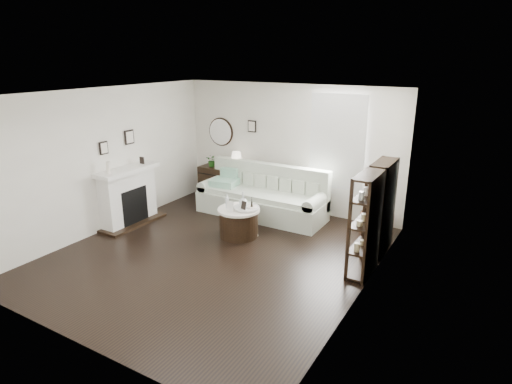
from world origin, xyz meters
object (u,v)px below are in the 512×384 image
Objects in this scene: pedestal_table at (246,209)px; drum_table at (239,222)px; dresser at (224,184)px; sofa at (263,199)px.

drum_table is at bearing -158.04° from pedestal_table.
pedestal_table is at bearing -44.85° from dresser.
sofa reaches higher than drum_table.
pedestal_table reaches higher than drum_table.
pedestal_table is (1.55, -1.54, 0.15)m from dresser.
drum_table is 0.30m from pedestal_table.
sofa is 1.23m from drum_table.
dresser is 1.50× the size of drum_table.
sofa is at bearing 104.58° from pedestal_table.
drum_table is 1.33× the size of pedestal_table.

